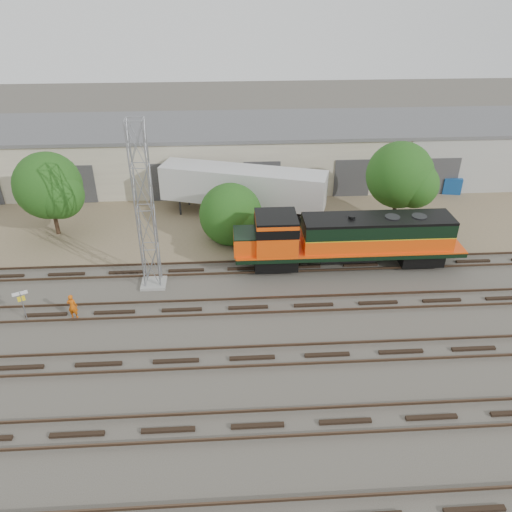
{
  "coord_description": "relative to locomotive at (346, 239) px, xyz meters",
  "views": [
    {
      "loc": [
        -1.01,
        -22.98,
        18.01
      ],
      "look_at": [
        0.63,
        4.0,
        2.2
      ],
      "focal_mm": 35.0,
      "sensor_mm": 36.0,
      "label": 1
    }
  ],
  "objects": [
    {
      "name": "tree_east",
      "position": [
        5.49,
        5.7,
        2.0
      ],
      "size": [
        5.3,
        5.05,
        6.81
      ],
      "color": "#382619",
      "rests_on": "ground"
    },
    {
      "name": "dumpster_blue",
      "position": [
        12.54,
        12.34,
        -1.41
      ],
      "size": [
        1.84,
        1.76,
        1.5
      ],
      "primitive_type": "cube",
      "rotation": [
        0.0,
        0.0,
        -0.18
      ],
      "color": "navy",
      "rests_on": "ground"
    },
    {
      "name": "warehouse",
      "position": [
        -6.72,
        16.98,
        0.49
      ],
      "size": [
        58.4,
        10.4,
        5.3
      ],
      "color": "beige",
      "rests_on": "ground"
    },
    {
      "name": "ground",
      "position": [
        -6.77,
        -6.0,
        -2.16
      ],
      "size": [
        140.0,
        140.0,
        0.0
      ],
      "primitive_type": "plane",
      "color": "#47423A",
      "rests_on": "ground"
    },
    {
      "name": "sign_post",
      "position": [
        -19.77,
        -4.85,
        -0.75
      ],
      "size": [
        0.77,
        0.38,
        2.02
      ],
      "color": "gray",
      "rests_on": "ground"
    },
    {
      "name": "signal_tower",
      "position": [
        -12.77,
        -1.48,
        3.07
      ],
      "size": [
        1.59,
        1.59,
        10.77
      ],
      "rotation": [
        0.0,
        0.0,
        0.01
      ],
      "color": "gray",
      "rests_on": "ground"
    },
    {
      "name": "tree_west",
      "position": [
        -20.73,
        5.94,
        1.7
      ],
      "size": [
        5.19,
        4.94,
        6.46
      ],
      "color": "#382619",
      "rests_on": "ground"
    },
    {
      "name": "semi_trailer",
      "position": [
        -6.25,
        8.32,
        0.42
      ],
      "size": [
        13.51,
        6.49,
        4.1
      ],
      "rotation": [
        0.0,
        0.0,
        -0.3
      ],
      "color": "silver",
      "rests_on": "ground"
    },
    {
      "name": "dirt_strip",
      "position": [
        -6.77,
        9.0,
        -2.15
      ],
      "size": [
        80.0,
        16.0,
        0.02
      ],
      "primitive_type": "cube",
      "color": "#726047",
      "rests_on": "ground"
    },
    {
      "name": "locomotive",
      "position": [
        0.0,
        0.0,
        0.0
      ],
      "size": [
        15.46,
        2.71,
        3.72
      ],
      "color": "black",
      "rests_on": "tracks"
    },
    {
      "name": "tracks",
      "position": [
        -6.77,
        -9.0,
        -2.08
      ],
      "size": [
        80.0,
        20.4,
        0.28
      ],
      "color": "black",
      "rests_on": "ground"
    },
    {
      "name": "worker",
      "position": [
        -17.05,
        -4.76,
        -1.36
      ],
      "size": [
        0.61,
        0.43,
        1.59
      ],
      "primitive_type": "imported",
      "rotation": [
        0.0,
        0.0,
        3.05
      ],
      "color": "#D3570B",
      "rests_on": "ground"
    },
    {
      "name": "tree_mid",
      "position": [
        -7.38,
        4.26,
        -0.22
      ],
      "size": [
        4.9,
        4.67,
        4.67
      ],
      "color": "#382619",
      "rests_on": "ground"
    }
  ]
}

